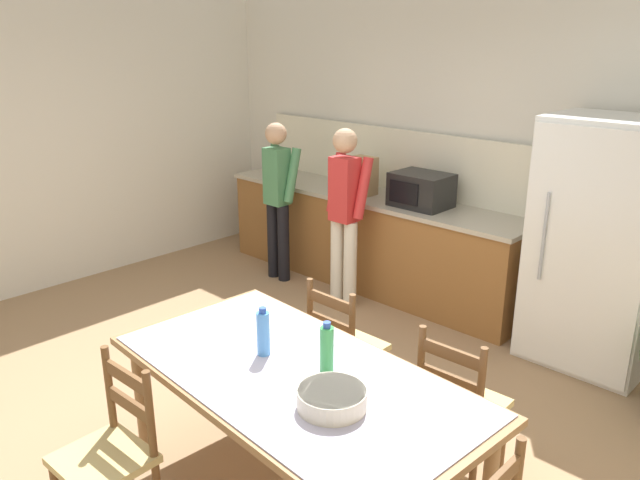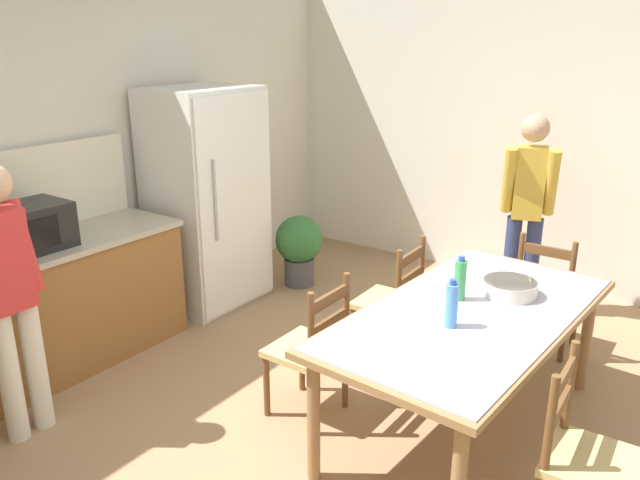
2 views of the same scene
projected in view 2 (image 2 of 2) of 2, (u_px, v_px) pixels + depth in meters
name	position (u px, v px, depth m)	size (l,w,h in m)	color
ground_plane	(345.00, 461.00, 3.46)	(8.32, 8.32, 0.00)	#9E7A56
wall_back	(37.00, 152.00, 4.46)	(6.52, 0.12, 2.90)	silver
wall_right	(549.00, 129.00, 5.52)	(0.12, 5.20, 2.90)	silver
refrigerator	(207.00, 198.00, 5.29)	(0.88, 0.73, 1.85)	white
microwave	(27.00, 228.00, 4.03)	(0.50, 0.39, 0.30)	black
dining_table	(470.00, 322.00, 3.54)	(2.06, 1.14, 0.77)	olive
bottle_near_centre	(451.00, 305.00, 3.29)	(0.07, 0.07, 0.27)	#4C8ED6
bottle_off_centre	(460.00, 280.00, 3.63)	(0.07, 0.07, 0.27)	green
serving_bowl	(510.00, 287.00, 3.71)	(0.32, 0.32, 0.09)	beige
chair_side_far_right	(392.00, 302.00, 4.43)	(0.43, 0.41, 0.91)	brown
chair_side_near_left	(584.00, 458.00, 2.81)	(0.43, 0.42, 0.91)	brown
chair_side_far_left	(311.00, 349.00, 3.77)	(0.42, 0.40, 0.91)	brown
chair_head_end	(547.00, 293.00, 4.58)	(0.40, 0.42, 0.91)	brown
person_at_counter	(8.00, 290.00, 3.45)	(0.41, 0.28, 1.62)	silver
person_by_table	(527.00, 205.00, 5.05)	(0.36, 0.47, 1.66)	navy
potted_plant	(299.00, 245.00, 5.78)	(0.44, 0.44, 0.67)	#4C4C51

